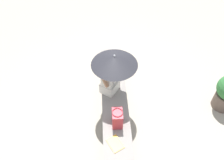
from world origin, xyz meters
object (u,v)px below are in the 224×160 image
object	(u,v)px
parasol	(114,60)
person_seated	(110,77)
magazine	(115,144)
handbag_black	(117,118)
tote_bag_canvas	(111,61)

from	to	relation	value
parasol	person_seated	bearing A→B (deg)	-137.79
person_seated	parasol	xyz separation A→B (m)	(0.08, 0.08, 0.48)
parasol	magazine	distance (m)	1.39
parasol	handbag_black	distance (m)	0.99
handbag_black	magazine	world-z (taller)	handbag_black
person_seated	tote_bag_canvas	size ratio (longest dim) A/B	2.84
magazine	handbag_black	bearing A→B (deg)	143.26
person_seated	magazine	size ratio (longest dim) A/B	3.21
parasol	handbag_black	xyz separation A→B (m)	(0.71, 0.02, -0.70)
person_seated	parasol	bearing A→B (deg)	42.21
tote_bag_canvas	magazine	world-z (taller)	tote_bag_canvas
magazine	parasol	bearing A→B (deg)	149.56
handbag_black	magazine	size ratio (longest dim) A/B	1.27
parasol	tote_bag_canvas	xyz separation A→B (m)	(-0.79, -0.03, -0.73)
person_seated	handbag_black	xyz separation A→B (m)	(0.79, 0.09, -0.22)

